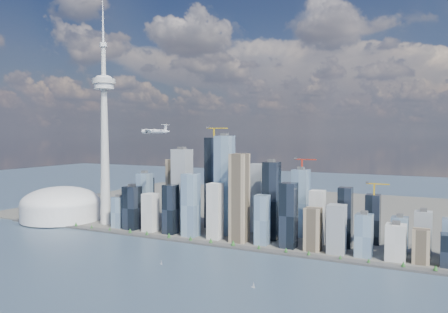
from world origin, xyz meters
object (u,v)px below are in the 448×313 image
at_px(sailboat_west, 161,263).
at_px(sailboat_east, 253,286).
at_px(airplane, 155,131).
at_px(needle_tower, 104,130).
at_px(dome_stadium, 61,206).

bearing_deg(sailboat_west, sailboat_east, 10.81).
bearing_deg(airplane, sailboat_east, -26.78).
height_order(needle_tower, airplane, needle_tower).
distance_m(airplane, sailboat_west, 286.53).
relative_size(needle_tower, sailboat_east, 58.73).
height_order(sailboat_west, sailboat_east, sailboat_east).
distance_m(needle_tower, sailboat_west, 444.63).
bearing_deg(airplane, needle_tower, 162.21).
bearing_deg(needle_tower, dome_stadium, -175.91).
bearing_deg(needle_tower, airplane, -21.28).
bearing_deg(needle_tower, sailboat_east, -26.73).
relative_size(needle_tower, dome_stadium, 2.75).
bearing_deg(dome_stadium, airplane, -11.46).
bearing_deg(dome_stadium, sailboat_west, -24.38).
bearing_deg(airplane, sailboat_west, -48.29).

